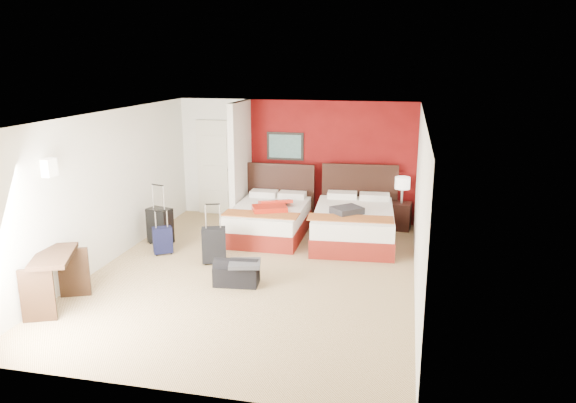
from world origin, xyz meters
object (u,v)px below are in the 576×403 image
(table_lamp, at_px, (402,190))
(suitcase_navy, at_px, (163,242))
(bed_right, at_px, (353,226))
(suitcase_black, at_px, (160,227))
(nightstand, at_px, (401,216))
(desk, at_px, (56,281))
(suitcase_charcoal, at_px, (214,246))
(red_suitcase_open, at_px, (272,206))
(bed_left, at_px, (269,221))
(duffel_bag, at_px, (236,274))

(table_lamp, bearing_deg, suitcase_navy, -149.69)
(bed_right, xyz_separation_m, suitcase_black, (-3.45, -0.89, 0.01))
(nightstand, relative_size, suitcase_navy, 1.20)
(suitcase_black, distance_m, desk, 2.80)
(nightstand, height_order, suitcase_charcoal, suitcase_charcoal)
(red_suitcase_open, height_order, table_lamp, table_lamp)
(nightstand, relative_size, suitcase_charcoal, 0.94)
(nightstand, xyz_separation_m, suitcase_charcoal, (-3.00, -2.57, 0.02))
(bed_right, xyz_separation_m, red_suitcase_open, (-1.53, -0.09, 0.32))
(bed_left, distance_m, suitcase_navy, 2.08)
(suitcase_charcoal, xyz_separation_m, suitcase_navy, (-1.03, 0.22, -0.06))
(suitcase_black, bearing_deg, suitcase_charcoal, -12.33)
(suitcase_navy, relative_size, duffel_bag, 0.68)
(bed_left, distance_m, desk, 4.21)
(suitcase_charcoal, distance_m, suitcase_navy, 1.05)
(bed_left, xyz_separation_m, red_suitcase_open, (0.10, -0.10, 0.34))
(bed_right, distance_m, table_lamp, 1.38)
(bed_left, relative_size, bed_right, 0.93)
(table_lamp, bearing_deg, bed_left, -158.58)
(red_suitcase_open, xyz_separation_m, table_lamp, (2.37, 1.07, 0.17))
(duffel_bag, bearing_deg, suitcase_navy, 143.22)
(bed_right, height_order, suitcase_navy, bed_right)
(nightstand, bearing_deg, desk, -128.37)
(table_lamp, xyz_separation_m, desk, (-4.49, -4.65, -0.41))
(duffel_bag, xyz_separation_m, desk, (-2.13, -1.29, 0.22))
(bed_left, bearing_deg, desk, -118.98)
(bed_right, bearing_deg, bed_left, 175.82)
(red_suitcase_open, relative_size, suitcase_black, 1.32)
(bed_left, height_order, duffel_bag, bed_left)
(suitcase_black, height_order, desk, desk)
(suitcase_navy, bearing_deg, suitcase_black, 87.54)
(bed_right, height_order, red_suitcase_open, red_suitcase_open)
(nightstand, distance_m, table_lamp, 0.53)
(suitcase_charcoal, bearing_deg, nightstand, 22.07)
(bed_left, bearing_deg, suitcase_navy, -138.55)
(red_suitcase_open, bearing_deg, duffel_bag, -113.33)
(bed_right, relative_size, suitcase_black, 3.20)
(suitcase_navy, xyz_separation_m, duffel_bag, (1.66, -1.01, -0.06))
(suitcase_charcoal, xyz_separation_m, duffel_bag, (0.64, -0.79, -0.12))
(nightstand, relative_size, duffel_bag, 0.82)
(bed_right, relative_size, table_lamp, 3.97)
(suitcase_navy, bearing_deg, duffel_bag, -62.68)
(bed_right, distance_m, red_suitcase_open, 1.56)
(red_suitcase_open, bearing_deg, table_lamp, 0.76)
(bed_right, relative_size, duffel_bag, 3.13)
(suitcase_charcoal, bearing_deg, suitcase_navy, 149.29)
(red_suitcase_open, relative_size, suitcase_charcoal, 1.47)
(nightstand, bearing_deg, bed_left, -152.96)
(bed_left, xyz_separation_m, duffel_bag, (0.11, -2.39, -0.12))
(table_lamp, bearing_deg, desk, -134.00)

